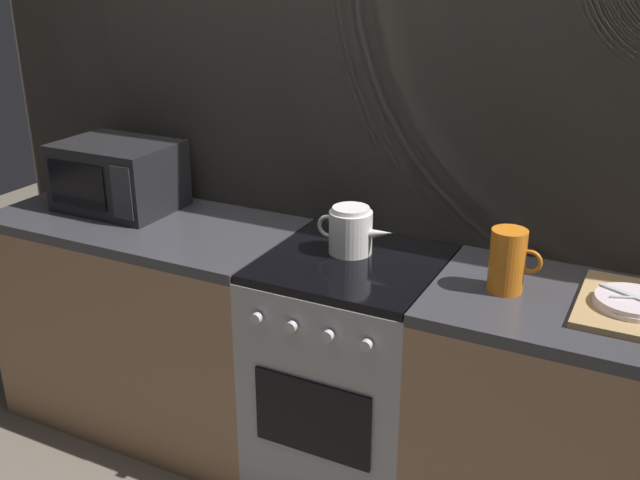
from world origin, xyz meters
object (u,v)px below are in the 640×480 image
object	(u,v)px
stove_unit	(350,374)
dish_pile	(632,305)
microwave	(118,176)
kettle	(351,231)
pitcher	(508,261)

from	to	relation	value
stove_unit	dish_pile	distance (m)	1.00
microwave	kettle	distance (m)	1.04
microwave	dish_pile	bearing A→B (deg)	-1.34
kettle	microwave	bearing A→B (deg)	179.33
microwave	kettle	xyz separation A→B (m)	(1.03, -0.01, -0.05)
stove_unit	kettle	world-z (taller)	kettle
stove_unit	microwave	world-z (taller)	microwave
kettle	stove_unit	bearing A→B (deg)	-60.20
microwave	pitcher	distance (m)	1.59
stove_unit	kettle	distance (m)	0.54
microwave	pitcher	xyz separation A→B (m)	(1.59, -0.08, -0.03)
stove_unit	dish_pile	bearing A→B (deg)	1.54
pitcher	dish_pile	distance (m)	0.37
microwave	pitcher	bearing A→B (deg)	-2.74
pitcher	microwave	bearing A→B (deg)	177.26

